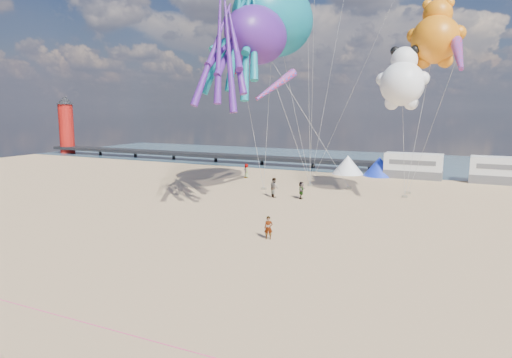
% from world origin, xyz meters
% --- Properties ---
extents(ground, '(120.00, 120.00, 0.00)m').
position_xyz_m(ground, '(0.00, 0.00, 0.00)').
color(ground, tan).
rests_on(ground, ground).
extents(water, '(120.00, 120.00, 0.00)m').
position_xyz_m(water, '(0.00, 55.00, 0.02)').
color(water, '#365567').
rests_on(water, ground).
extents(pier, '(60.00, 3.00, 0.50)m').
position_xyz_m(pier, '(-28.00, 44.00, 1.00)').
color(pier, black).
rests_on(pier, ground).
extents(lighthouse, '(2.60, 2.60, 9.00)m').
position_xyz_m(lighthouse, '(-56.00, 44.00, 4.50)').
color(lighthouse, '#A5140F').
rests_on(lighthouse, ground).
extents(motorhome_0, '(6.60, 2.50, 3.00)m').
position_xyz_m(motorhome_0, '(6.00, 40.00, 1.50)').
color(motorhome_0, silver).
rests_on(motorhome_0, ground).
extents(motorhome_1, '(6.60, 2.50, 3.00)m').
position_xyz_m(motorhome_1, '(15.50, 40.00, 1.50)').
color(motorhome_1, silver).
rests_on(motorhome_1, ground).
extents(tent_white, '(4.00, 4.00, 2.40)m').
position_xyz_m(tent_white, '(-2.00, 40.00, 1.20)').
color(tent_white, white).
rests_on(tent_white, ground).
extents(tent_blue, '(4.00, 4.00, 2.40)m').
position_xyz_m(tent_blue, '(2.00, 40.00, 1.20)').
color(tent_blue, '#1933CC').
rests_on(tent_blue, ground).
extents(rope_line, '(34.00, 0.03, 0.03)m').
position_xyz_m(rope_line, '(0.00, -5.00, 0.02)').
color(rope_line, '#F2338C').
rests_on(rope_line, ground).
extents(standing_person, '(0.64, 0.53, 1.51)m').
position_xyz_m(standing_person, '(0.71, 8.88, 0.76)').
color(standing_person, tan).
rests_on(standing_person, ground).
extents(beachgoer_1, '(1.05, 1.08, 1.87)m').
position_xyz_m(beachgoer_1, '(-4.51, 21.93, 0.93)').
color(beachgoer_1, '#7F6659').
rests_on(beachgoer_1, ground).
extents(beachgoer_4, '(0.57, 1.01, 1.62)m').
position_xyz_m(beachgoer_4, '(-1.88, 22.28, 0.81)').
color(beachgoer_4, '#7F6659').
rests_on(beachgoer_4, ground).
extents(beachgoer_6, '(0.50, 0.68, 1.72)m').
position_xyz_m(beachgoer_6, '(-12.27, 31.47, 0.86)').
color(beachgoer_6, '#7F6659').
rests_on(beachgoer_6, ground).
extents(sandbag_a, '(0.50, 0.35, 0.22)m').
position_xyz_m(sandbag_a, '(-7.02, 25.02, 0.11)').
color(sandbag_a, gray).
rests_on(sandbag_a, ground).
extents(sandbag_b, '(0.50, 0.35, 0.22)m').
position_xyz_m(sandbag_b, '(0.85, 29.55, 0.11)').
color(sandbag_b, gray).
rests_on(sandbag_b, ground).
extents(sandbag_c, '(0.50, 0.35, 0.22)m').
position_xyz_m(sandbag_c, '(6.83, 27.02, 0.11)').
color(sandbag_c, gray).
rests_on(sandbag_c, ground).
extents(sandbag_d, '(0.50, 0.35, 0.22)m').
position_xyz_m(sandbag_d, '(6.86, 29.07, 0.11)').
color(sandbag_d, gray).
rests_on(sandbag_d, ground).
extents(sandbag_e, '(0.50, 0.35, 0.22)m').
position_xyz_m(sandbag_e, '(-3.36, 29.23, 0.11)').
color(sandbag_e, gray).
rests_on(sandbag_e, ground).
extents(kite_octopus_teal, '(6.86, 12.62, 13.71)m').
position_xyz_m(kite_octopus_teal, '(-5.53, 23.93, 16.80)').
color(kite_octopus_teal, '#107686').
extents(kite_octopus_purple, '(7.34, 10.87, 11.45)m').
position_xyz_m(kite_octopus_purple, '(-5.11, 19.20, 14.62)').
color(kite_octopus_purple, '#4D1D82').
extents(kite_panda, '(5.89, 5.73, 6.60)m').
position_xyz_m(kite_panda, '(6.40, 24.88, 10.54)').
color(kite_panda, white).
extents(kite_teddy_orange, '(6.28, 6.09, 7.16)m').
position_xyz_m(kite_teddy_orange, '(8.77, 26.72, 14.37)').
color(kite_teddy_orange, orange).
extents(windsock_left, '(2.05, 7.13, 7.04)m').
position_xyz_m(windsock_left, '(-7.84, 21.63, 12.35)').
color(windsock_left, red).
extents(windsock_mid, '(1.79, 6.50, 6.42)m').
position_xyz_m(windsock_mid, '(10.84, 22.96, 12.65)').
color(windsock_mid, red).
extents(windsock_right, '(2.90, 5.52, 5.58)m').
position_xyz_m(windsock_right, '(-5.07, 23.45, 10.56)').
color(windsock_right, red).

